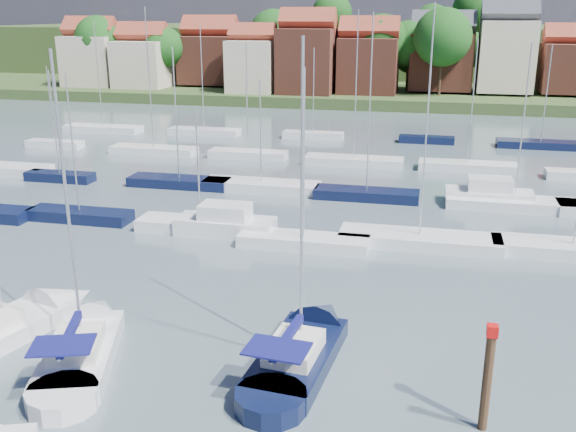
# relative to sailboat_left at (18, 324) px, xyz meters

# --- Properties ---
(ground) EXTENTS (260.00, 260.00, 0.00)m
(ground) POSITION_rel_sailboat_left_xyz_m (10.80, 36.15, -0.36)
(ground) COLOR #44525C
(ground) RESTS_ON ground
(sailboat_left) EXTENTS (5.82, 11.50, 15.13)m
(sailboat_left) POSITION_rel_sailboat_left_xyz_m (0.00, 0.00, 0.00)
(sailboat_left) COLOR silver
(sailboat_left) RESTS_ON ground
(sailboat_centre) EXTENTS (6.28, 11.33, 14.95)m
(sailboat_centre) POSITION_rel_sailboat_left_xyz_m (4.23, -0.88, 0.00)
(sailboat_centre) COLOR silver
(sailboat_centre) RESTS_ON ground
(sailboat_navy) EXTENTS (3.97, 11.39, 15.49)m
(sailboat_navy) POSITION_rel_sailboat_left_xyz_m (14.37, 1.08, 0.00)
(sailboat_navy) COLOR black
(sailboat_navy) RESTS_ON ground
(timber_piling) EXTENTS (0.40, 0.40, 6.61)m
(timber_piling) POSITION_rel_sailboat_left_xyz_m (22.05, -3.05, 0.92)
(timber_piling) COLOR #4C331E
(timber_piling) RESTS_ON ground
(buoy_c) EXTENTS (0.43, 0.43, 0.43)m
(buoy_c) POSITION_rel_sailboat_left_xyz_m (6.05, -5.62, -0.36)
(buoy_c) COLOR beige
(buoy_c) RESTS_ON ground
(buoy_e) EXTENTS (0.52, 0.52, 0.52)m
(buoy_e) POSITION_rel_sailboat_left_xyz_m (13.67, 1.55, -0.36)
(buoy_e) COLOR #D85914
(buoy_e) RESTS_ON ground
(marina_field) EXTENTS (79.62, 41.41, 15.93)m
(marina_field) POSITION_rel_sailboat_left_xyz_m (12.70, 31.30, 0.08)
(marina_field) COLOR silver
(marina_field) RESTS_ON ground
(far_shore_town) EXTENTS (212.46, 90.00, 22.27)m
(far_shore_town) POSITION_rel_sailboat_left_xyz_m (13.02, 128.82, 4.25)
(far_shore_town) COLOR #374824
(far_shore_town) RESTS_ON ground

